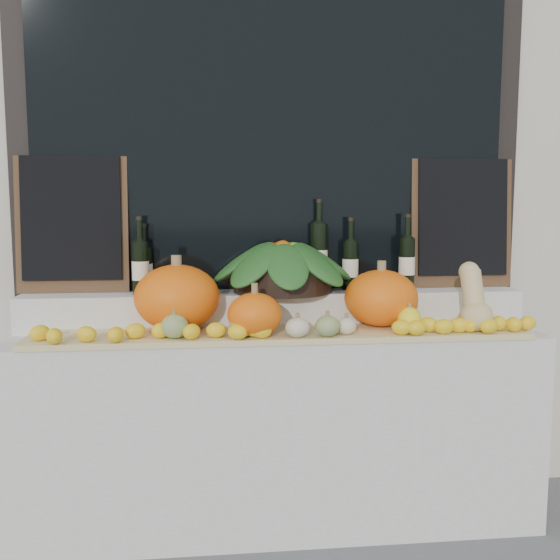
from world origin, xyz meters
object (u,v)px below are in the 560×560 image
object	(u,v)px
pumpkin_left	(177,297)
butternut_squash	(474,301)
pumpkin_right	(381,298)
wine_bottle_tall	(319,256)
produce_bowl	(283,266)

from	to	relation	value
pumpkin_left	butternut_squash	xyz separation A→B (m)	(1.27, -0.13, -0.02)
pumpkin_right	wine_bottle_tall	bearing A→B (deg)	135.63
pumpkin_left	butternut_squash	bearing A→B (deg)	-5.95
butternut_squash	produce_bowl	bearing A→B (deg)	159.02
pumpkin_left	butternut_squash	size ratio (longest dim) A/B	1.27
butternut_squash	pumpkin_right	bearing A→B (deg)	161.55
pumpkin_left	pumpkin_right	xyz separation A→B (m)	(0.89, -0.01, -0.02)
butternut_squash	produce_bowl	xyz separation A→B (m)	(-0.79, 0.30, 0.13)
pumpkin_left	butternut_squash	distance (m)	1.28
butternut_squash	wine_bottle_tall	xyz separation A→B (m)	(-0.62, 0.36, 0.17)
butternut_squash	produce_bowl	world-z (taller)	produce_bowl
pumpkin_right	produce_bowl	xyz separation A→B (m)	(-0.42, 0.18, 0.13)
wine_bottle_tall	produce_bowl	bearing A→B (deg)	-162.36
pumpkin_right	butternut_squash	distance (m)	0.39
wine_bottle_tall	pumpkin_right	bearing A→B (deg)	-44.37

